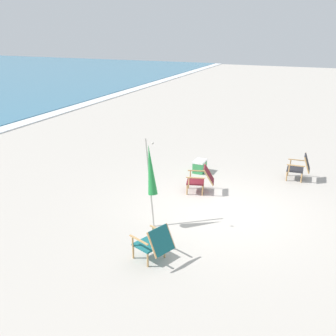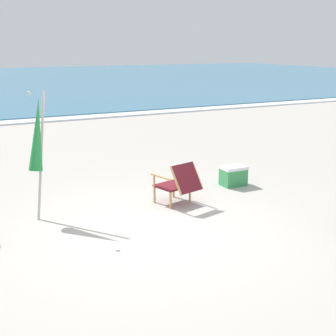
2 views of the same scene
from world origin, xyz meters
The scene contains 5 objects.
ground_plane centered at (0.00, 0.00, 0.00)m, with size 80.00×80.00×0.00m, color #B2AAA0.
surf_band centered at (0.00, 11.58, 0.03)m, with size 80.00×1.10×0.06m, color white.
beach_chair_back_right centered at (0.92, 0.86, 0.42)m, with size 0.75×0.89×0.78m.
umbrella_furled_green centered at (-1.36, 1.36, 1.36)m, with size 0.47×0.49×2.09m.
cooler_box centered at (2.48, 1.42, 0.20)m, with size 0.49×0.35×0.40m.
Camera 2 is at (-2.80, -6.10, 2.77)m, focal length 50.00 mm.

